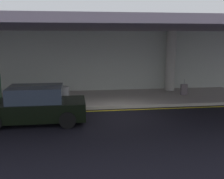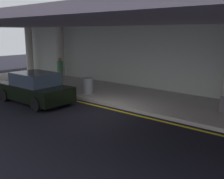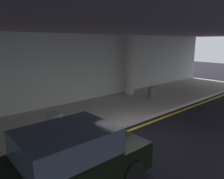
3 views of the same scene
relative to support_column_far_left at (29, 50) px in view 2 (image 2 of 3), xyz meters
The scene contains 11 objects.
ground_plane 12.99m from the support_column_far_left, 20.88° to the right, with size 60.00×60.00×0.00m, color black.
sidewalk 12.24m from the support_column_far_left, ahead, with size 26.00×4.20×0.15m, color #B1A89F.
lane_stripe_yellow 12.76m from the support_column_far_left, 17.80° to the right, with size 26.00×0.14×0.01m, color yellow.
support_column_far_left is the anchor object (origin of this frame).
support_column_left_mid 4.00m from the support_column_far_left, ahead, with size 0.57×0.57×3.65m, color #B2A99F.
ceiling_overhang 12.32m from the support_column_far_left, ahead, with size 28.00×13.20×0.30m, color gray.
terminal_back_wall 12.03m from the support_column_far_left, ahead, with size 26.00×0.30×3.80m, color #B2B8AE.
car_black 10.09m from the support_column_far_left, 32.17° to the right, with size 4.10×1.92×1.50m.
traveler_with_luggage 6.50m from the support_column_far_left, 16.61° to the right, with size 0.38×0.38×1.68m.
suitcase_upright_primary 5.00m from the support_column_far_left, 39.81° to the right, with size 0.36×0.22×0.90m.
trash_bin_steel 10.01m from the support_column_far_left, 15.94° to the right, with size 0.56×0.56×0.85m, color gray.
Camera 2 is at (7.53, -8.07, 3.40)m, focal length 42.48 mm.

